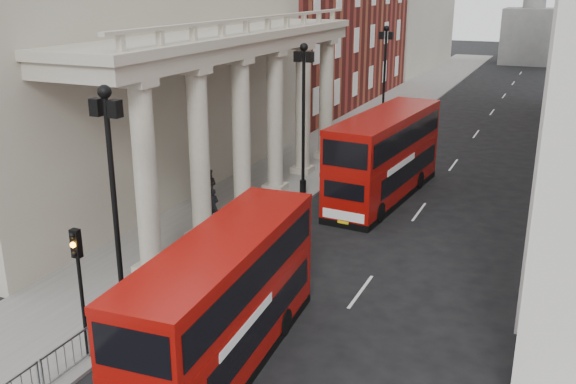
% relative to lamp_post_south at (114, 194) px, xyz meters
% --- Properties ---
extents(sidewalk_west, '(6.00, 140.00, 0.12)m').
position_rel_lamp_post_south_xyz_m(sidewalk_west, '(-2.40, 26.00, -4.85)').
color(sidewalk_west, slate).
rests_on(sidewalk_west, ground).
extents(kerb, '(0.20, 140.00, 0.14)m').
position_rel_lamp_post_south_xyz_m(kerb, '(0.55, 26.00, -4.84)').
color(kerb, slate).
rests_on(kerb, ground).
extents(portico_building, '(9.00, 28.00, 12.00)m').
position_rel_lamp_post_south_xyz_m(portico_building, '(-9.90, 14.00, 1.09)').
color(portico_building, '#A49D8A').
rests_on(portico_building, ground).
extents(lamp_post_south, '(1.05, 0.44, 8.32)m').
position_rel_lamp_post_south_xyz_m(lamp_post_south, '(0.00, 0.00, 0.00)').
color(lamp_post_south, black).
rests_on(lamp_post_south, sidewalk_west).
extents(lamp_post_mid, '(1.05, 0.44, 8.32)m').
position_rel_lamp_post_south_xyz_m(lamp_post_mid, '(0.00, 16.00, 0.00)').
color(lamp_post_mid, black).
rests_on(lamp_post_mid, sidewalk_west).
extents(lamp_post_north, '(1.05, 0.44, 8.32)m').
position_rel_lamp_post_south_xyz_m(lamp_post_north, '(0.00, 32.00, 0.00)').
color(lamp_post_north, black).
rests_on(lamp_post_north, sidewalk_west).
extents(traffic_light, '(0.28, 0.33, 4.30)m').
position_rel_lamp_post_south_xyz_m(traffic_light, '(0.10, -2.02, -1.80)').
color(traffic_light, black).
rests_on(traffic_light, sidewalk_west).
extents(crowd_barriers, '(0.50, 18.75, 1.10)m').
position_rel_lamp_post_south_xyz_m(crowd_barriers, '(0.25, -1.77, -4.24)').
color(crowd_barriers, gray).
rests_on(crowd_barriers, sidewalk_west).
extents(bus_near, '(3.04, 9.97, 4.25)m').
position_rel_lamp_post_south_xyz_m(bus_near, '(4.26, -0.48, -2.69)').
color(bus_near, '#8E0A06').
rests_on(bus_near, ground).
extents(bus_far, '(3.60, 11.20, 4.76)m').
position_rel_lamp_post_south_xyz_m(bus_far, '(4.22, 17.54, -2.43)').
color(bus_far, '#8A0A06').
rests_on(bus_far, ground).
extents(pedestrian_a, '(0.59, 0.39, 1.63)m').
position_rel_lamp_post_south_xyz_m(pedestrian_a, '(-2.42, 10.23, -3.98)').
color(pedestrian_a, black).
rests_on(pedestrian_a, sidewalk_west).
extents(pedestrian_b, '(1.02, 0.87, 1.84)m').
position_rel_lamp_post_south_xyz_m(pedestrian_b, '(-4.12, 12.70, -3.87)').
color(pedestrian_b, black).
rests_on(pedestrian_b, sidewalk_west).
extents(pedestrian_c, '(1.00, 0.70, 1.93)m').
position_rel_lamp_post_south_xyz_m(pedestrian_c, '(-3.19, 15.08, -3.83)').
color(pedestrian_c, black).
rests_on(pedestrian_c, sidewalk_west).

